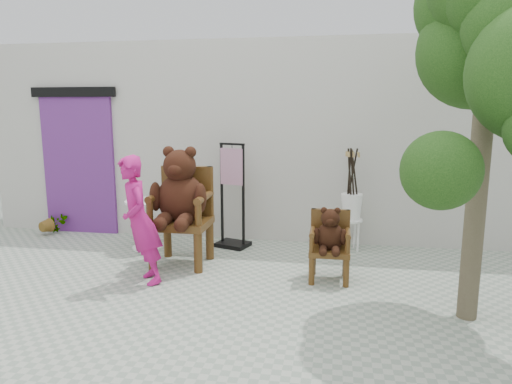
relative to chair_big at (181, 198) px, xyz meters
The scene contains 11 objects.
ground_plane 1.81m from the chair_big, 56.86° to the right, with size 60.00×60.00×0.00m, color #959C8C.
back_wall 2.07m from the chair_big, 63.77° to the left, with size 9.00×1.00×3.00m, color #BAB7AE.
doorway 2.48m from the chair_big, 149.70° to the left, with size 1.40×0.11×2.33m.
chair_big is the anchor object (origin of this frame).
chair_small 1.94m from the chair_big, ahead, with size 0.47×0.47×0.88m.
person 0.78m from the chair_big, 107.96° to the right, with size 0.54×0.35×1.48m, color #B5166F.
cafe_table 1.01m from the chair_big, 141.85° to the left, with size 0.60×0.60×0.70m.
display_stand 1.02m from the chair_big, 60.94° to the left, with size 0.54×0.47×1.51m.
stool_bucket 2.38m from the chair_big, 24.07° to the left, with size 0.32×0.32×1.45m.
tree 3.85m from the chair_big, 15.57° to the right, with size 1.65×2.06×3.65m.
potted_plant 2.81m from the chair_big, 158.10° to the left, with size 0.34×0.30×0.38m, color black.
Camera 1 is at (1.04, -4.11, 1.97)m, focal length 32.00 mm.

